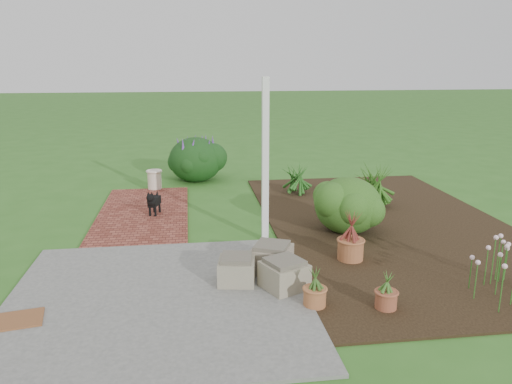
{
  "coord_description": "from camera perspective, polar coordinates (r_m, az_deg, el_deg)",
  "views": [
    {
      "loc": [
        -0.83,
        -7.19,
        2.71
      ],
      "look_at": [
        0.2,
        0.4,
        0.7
      ],
      "focal_mm": 35.0,
      "sensor_mm": 36.0,
      "label": 1
    }
  ],
  "objects": [
    {
      "name": "terracotta_pot_small_right",
      "position": [
        5.79,
        6.72,
        -11.8
      ],
      "size": [
        0.31,
        0.31,
        0.22
      ],
      "primitive_type": "cylinder",
      "rotation": [
        0.0,
        0.0,
        0.23
      ],
      "color": "#9F5E35",
      "rests_on": "garden_bed"
    },
    {
      "name": "ground",
      "position": [
        7.73,
        -1.08,
        -5.83
      ],
      "size": [
        80.0,
        80.0,
        0.0
      ],
      "primitive_type": "plane",
      "color": "#316620",
      "rests_on": "ground"
    },
    {
      "name": "terracotta_pot_bronze",
      "position": [
        7.11,
        10.75,
        -6.46
      ],
      "size": [
        0.47,
        0.47,
        0.29
      ],
      "primitive_type": "cylinder",
      "rotation": [
        0.0,
        0.0,
        -0.4
      ],
      "color": "#9D5B35",
      "rests_on": "garden_bed"
    },
    {
      "name": "purple_flowering_bush",
      "position": [
        11.7,
        -6.92,
        3.83
      ],
      "size": [
        1.6,
        1.6,
        1.05
      ],
      "primitive_type": "ellipsoid",
      "rotation": [
        0.0,
        0.0,
        -0.38
      ],
      "color": "black",
      "rests_on": "ground"
    },
    {
      "name": "agapanthus_clump_back",
      "position": [
        9.71,
        13.39,
        1.13
      ],
      "size": [
        1.29,
        1.29,
        0.94
      ],
      "primitive_type": null,
      "rotation": [
        0.0,
        0.0,
        0.29
      ],
      "color": "#183D0E",
      "rests_on": "garden_bed"
    },
    {
      "name": "veranda_post",
      "position": [
        7.52,
        1.06,
        3.5
      ],
      "size": [
        0.1,
        0.1,
        2.5
      ],
      "primitive_type": "cube",
      "color": "white",
      "rests_on": "ground"
    },
    {
      "name": "stone_trough_mid",
      "position": [
        6.28,
        -2.22,
        -8.98
      ],
      "size": [
        0.51,
        0.51,
        0.3
      ],
      "primitive_type": "cube",
      "rotation": [
        0.0,
        0.0,
        -0.16
      ],
      "color": "#746F57",
      "rests_on": "concrete_patio"
    },
    {
      "name": "stone_trough_near",
      "position": [
        6.13,
        3.25,
        -9.51
      ],
      "size": [
        0.63,
        0.63,
        0.32
      ],
      "primitive_type": "cube",
      "rotation": [
        0.0,
        0.0,
        0.43
      ],
      "color": "gray",
      "rests_on": "concrete_patio"
    },
    {
      "name": "cream_ceramic_urn",
      "position": [
        10.98,
        -11.52,
        1.39
      ],
      "size": [
        0.35,
        0.35,
        0.39
      ],
      "primitive_type": "cylinder",
      "rotation": [
        0.0,
        0.0,
        0.21
      ],
      "color": "beige",
      "rests_on": "brick_path"
    },
    {
      "name": "concrete_patio",
      "position": [
        6.09,
        -11.12,
        -11.84
      ],
      "size": [
        3.5,
        3.5,
        0.04
      ],
      "primitive_type": "cube",
      "color": "#5C5C5A",
      "rests_on": "ground"
    },
    {
      "name": "garden_bed",
      "position": [
        8.8,
        14.95,
        -3.64
      ],
      "size": [
        4.0,
        7.0,
        0.03
      ],
      "primitive_type": "cube",
      "color": "black",
      "rests_on": "ground"
    },
    {
      "name": "coir_doormat",
      "position": [
        6.04,
        -26.22,
        -13.07
      ],
      "size": [
        0.71,
        0.53,
        0.02
      ],
      "primitive_type": "cube",
      "rotation": [
        0.0,
        0.0,
        0.19
      ],
      "color": "brown",
      "rests_on": "concrete_patio"
    },
    {
      "name": "agapanthus_clump_front",
      "position": [
        10.41,
        4.68,
        1.78
      ],
      "size": [
        1.05,
        1.05,
        0.72
      ],
      "primitive_type": null,
      "rotation": [
        0.0,
        0.0,
        0.38
      ],
      "color": "#133A11",
      "rests_on": "garden_bed"
    },
    {
      "name": "pink_flower_patch",
      "position": [
        6.62,
        26.92,
        -7.71
      ],
      "size": [
        1.33,
        1.33,
        0.67
      ],
      "primitive_type": null,
      "rotation": [
        0.0,
        0.0,
        0.32
      ],
      "color": "#113D0F",
      "rests_on": "garden_bed"
    },
    {
      "name": "black_dog",
      "position": [
        9.09,
        -11.63,
        -1.02
      ],
      "size": [
        0.23,
        0.49,
        0.43
      ],
      "rotation": [
        0.0,
        0.0,
        -0.26
      ],
      "color": "black",
      "rests_on": "brick_path"
    },
    {
      "name": "brick_path",
      "position": [
        9.38,
        -12.72,
        -2.34
      ],
      "size": [
        1.6,
        3.5,
        0.04
      ],
      "primitive_type": "cube",
      "color": "maroon",
      "rests_on": "ground"
    },
    {
      "name": "terracotta_pot_small_left",
      "position": [
        5.89,
        14.64,
        -11.8
      ],
      "size": [
        0.31,
        0.31,
        0.2
      ],
      "primitive_type": "cylinder",
      "rotation": [
        0.0,
        0.0,
        0.33
      ],
      "color": "brown",
      "rests_on": "garden_bed"
    },
    {
      "name": "stone_trough_far",
      "position": [
        6.59,
        1.83,
        -7.69
      ],
      "size": [
        0.64,
        0.64,
        0.32
      ],
      "primitive_type": "cube",
      "rotation": [
        0.0,
        0.0,
        -0.42
      ],
      "color": "#797259",
      "rests_on": "concrete_patio"
    },
    {
      "name": "evergreen_shrub",
      "position": [
        8.16,
        10.49,
        -1.34
      ],
      "size": [
        1.41,
        1.41,
        0.92
      ],
      "primitive_type": "ellipsoid",
      "rotation": [
        0.0,
        0.0,
        -0.39
      ],
      "color": "#103911",
      "rests_on": "garden_bed"
    }
  ]
}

